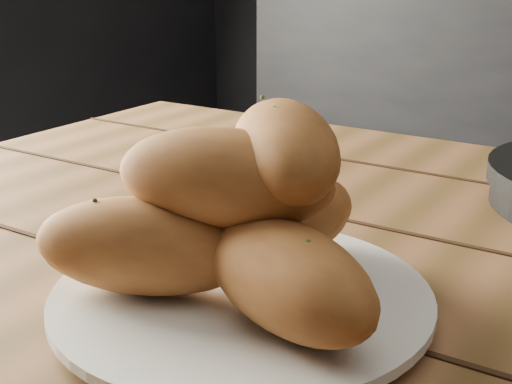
# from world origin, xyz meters

# --- Properties ---
(plate) EXTENTS (0.29, 0.29, 0.02)m
(plate) POSITION_xyz_m (-0.38, -0.21, 0.76)
(plate) COLOR white
(plate) RESTS_ON table
(bread_rolls) EXTENTS (0.30, 0.25, 0.14)m
(bread_rolls) POSITION_xyz_m (-0.39, -0.20, 0.83)
(bread_rolls) COLOR #B16B31
(bread_rolls) RESTS_ON plate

